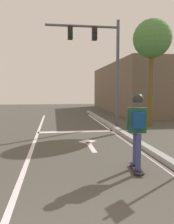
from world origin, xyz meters
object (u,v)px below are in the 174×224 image
at_px(skater, 138,121).
at_px(roadside_tree, 152,40).
at_px(skateboard, 136,168).
at_px(traffic_signal_mast, 100,53).

bearing_deg(skater, roadside_tree, 64.08).
bearing_deg(skateboard, roadside_tree, 64.04).
xyz_separation_m(skateboard, traffic_signal_mast, (0.51, 6.79, 3.71)).
distance_m(skater, roadside_tree, 7.53).
height_order(skateboard, skater, skater).
bearing_deg(roadside_tree, skateboard, -115.96).
height_order(skateboard, roadside_tree, roadside_tree).
distance_m(skateboard, skater, 1.10).
bearing_deg(skater, traffic_signal_mast, 85.72).
distance_m(skateboard, roadside_tree, 8.04).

